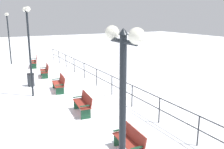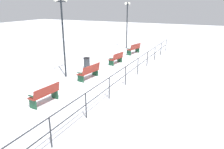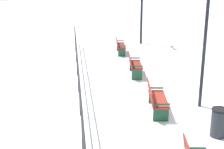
{
  "view_description": "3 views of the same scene",
  "coord_description": "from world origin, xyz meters",
  "px_view_note": "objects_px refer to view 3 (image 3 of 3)",
  "views": [
    {
      "loc": [
        3.66,
        13.86,
        4.37
      ],
      "look_at": [
        -2.33,
        2.46,
        1.26
      ],
      "focal_mm": 39.87,
      "sensor_mm": 36.0,
      "label": 1
    },
    {
      "loc": [
        -6.84,
        10.83,
        4.43
      ],
      "look_at": [
        -2.03,
        0.76,
        0.77
      ],
      "focal_mm": 34.95,
      "sensor_mm": 36.0,
      "label": 2
    },
    {
      "loc": [
        -2.69,
        -9.7,
        4.4
      ],
      "look_at": [
        -1.39,
        1.16,
        0.93
      ],
      "focal_mm": 54.14,
      "sensor_mm": 36.0,
      "label": 3
    }
  ],
  "objects_px": {
    "bench_fourth": "(134,64)",
    "lamppost_middle": "(208,4)",
    "bench_fifth": "(120,45)",
    "bench_third": "(156,98)",
    "trash_bin": "(219,122)"
  },
  "relations": [
    {
      "from": "bench_fourth",
      "to": "lamppost_middle",
      "type": "relative_size",
      "value": 0.32
    },
    {
      "from": "bench_fourth",
      "to": "bench_fifth",
      "type": "xyz_separation_m",
      "value": [
        -0.07,
        3.87,
        -0.02
      ]
    },
    {
      "from": "bench_third",
      "to": "bench_fourth",
      "type": "relative_size",
      "value": 1.08
    },
    {
      "from": "bench_third",
      "to": "bench_fourth",
      "type": "xyz_separation_m",
      "value": [
        0.01,
        3.87,
        0.01
      ]
    },
    {
      "from": "bench_third",
      "to": "lamppost_middle",
      "type": "relative_size",
      "value": 0.35
    },
    {
      "from": "bench_third",
      "to": "lamppost_middle",
      "type": "distance_m",
      "value": 3.31
    },
    {
      "from": "lamppost_middle",
      "to": "trash_bin",
      "type": "distance_m",
      "value": 3.62
    },
    {
      "from": "bench_fifth",
      "to": "lamppost_middle",
      "type": "bearing_deg",
      "value": -73.48
    },
    {
      "from": "bench_fourth",
      "to": "bench_third",
      "type": "bearing_deg",
      "value": -84.33
    },
    {
      "from": "lamppost_middle",
      "to": "trash_bin",
      "type": "xyz_separation_m",
      "value": [
        -0.27,
        -2.07,
        -2.96
      ]
    },
    {
      "from": "bench_third",
      "to": "bench_fourth",
      "type": "height_order",
      "value": "bench_third"
    },
    {
      "from": "lamppost_middle",
      "to": "bench_fifth",
      "type": "bearing_deg",
      "value": 102.29
    },
    {
      "from": "bench_third",
      "to": "bench_fifth",
      "type": "xyz_separation_m",
      "value": [
        -0.05,
        7.74,
        -0.01
      ]
    },
    {
      "from": "bench_third",
      "to": "bench_fifth",
      "type": "relative_size",
      "value": 1.11
    },
    {
      "from": "bench_fourth",
      "to": "trash_bin",
      "type": "relative_size",
      "value": 1.91
    }
  ]
}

